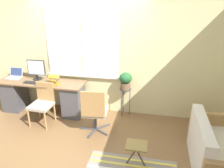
{
  "coord_description": "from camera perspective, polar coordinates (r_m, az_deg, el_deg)",
  "views": [
    {
      "loc": [
        1.44,
        -3.8,
        2.52
      ],
      "look_at": [
        0.63,
        0.15,
        0.88
      ],
      "focal_mm": 35.0,
      "sensor_mm": 36.0,
      "label": 1
    }
  ],
  "objects": [
    {
      "name": "plant_stand",
      "position": [
        4.77,
        3.47,
        -2.13
      ],
      "size": [
        0.25,
        0.25,
        0.64
      ],
      "color": "#333338",
      "rests_on": "ground_plane"
    },
    {
      "name": "ground_plane",
      "position": [
        4.78,
        -7.93,
        -9.84
      ],
      "size": [
        14.0,
        14.0,
        0.0
      ],
      "primitive_type": "plane",
      "color": "brown"
    },
    {
      "name": "mouse",
      "position": [
        4.93,
        -17.13,
        0.33
      ],
      "size": [
        0.04,
        0.07,
        0.03
      ],
      "color": "slate",
      "rests_on": "desk"
    },
    {
      "name": "office_chair_swivel",
      "position": [
        4.2,
        -4.58,
        -6.98
      ],
      "size": [
        0.6,
        0.61,
        0.94
      ],
      "rotation": [
        0.0,
        0.0,
        3.25
      ],
      "color": "#47474C",
      "rests_on": "ground_plane"
    },
    {
      "name": "keyboard",
      "position": [
        5.05,
        -20.1,
        0.37
      ],
      "size": [
        0.38,
        0.13,
        0.02
      ],
      "color": "black",
      "rests_on": "desk"
    },
    {
      "name": "laptop",
      "position": [
        5.52,
        -24.09,
        2.0
      ],
      "size": [
        0.32,
        0.27,
        0.21
      ],
      "color": "#B7B7BC",
      "rests_on": "desk"
    },
    {
      "name": "monitor",
      "position": [
        5.17,
        -19.16,
        3.6
      ],
      "size": [
        0.42,
        0.21,
        0.45
      ],
      "color": "black",
      "rests_on": "desk"
    },
    {
      "name": "couch_loveseat",
      "position": [
        3.83,
        25.48,
        -16.06
      ],
      "size": [
        0.74,
        1.35,
        0.81
      ],
      "rotation": [
        0.0,
        0.0,
        1.57
      ],
      "color": "white",
      "rests_on": "ground_plane"
    },
    {
      "name": "potted_plant",
      "position": [
        4.66,
        3.55,
        1.0
      ],
      "size": [
        0.26,
        0.26,
        0.36
      ],
      "color": "brown",
      "rests_on": "plant_stand"
    },
    {
      "name": "desk",
      "position": [
        5.21,
        -17.55,
        -2.9
      ],
      "size": [
        1.94,
        0.58,
        0.75
      ],
      "color": "brown",
      "rests_on": "ground_plane"
    },
    {
      "name": "folding_stool",
      "position": [
        3.53,
        6.4,
        -16.04
      ],
      "size": [
        0.33,
        0.28,
        0.39
      ],
      "color": "olive",
      "rests_on": "ground_plane"
    },
    {
      "name": "book_stack",
      "position": [
        4.82,
        -14.85,
        1.06
      ],
      "size": [
        0.23,
        0.18,
        0.2
      ],
      "color": "orange",
      "rests_on": "desk"
    },
    {
      "name": "desk_chair_wooden",
      "position": [
        4.75,
        -17.74,
        -4.66
      ],
      "size": [
        0.46,
        0.46,
        0.85
      ],
      "rotation": [
        0.0,
        0.0,
        -0.06
      ],
      "color": "#B2844C",
      "rests_on": "ground_plane"
    },
    {
      "name": "wall_back_with_window",
      "position": [
        4.83,
        -6.28,
        8.16
      ],
      "size": [
        9.0,
        0.12,
        2.7
      ],
      "color": "beige",
      "rests_on": "ground_plane"
    }
  ]
}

